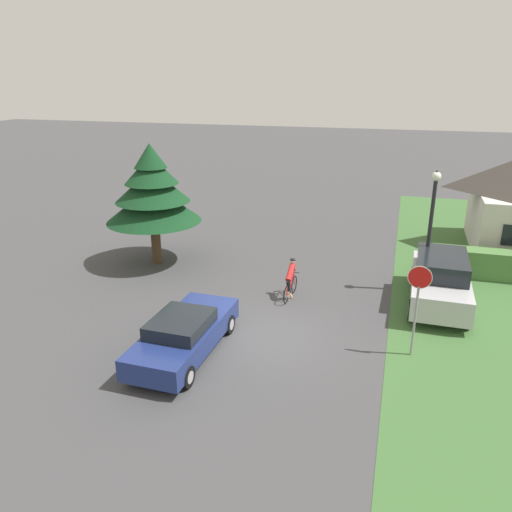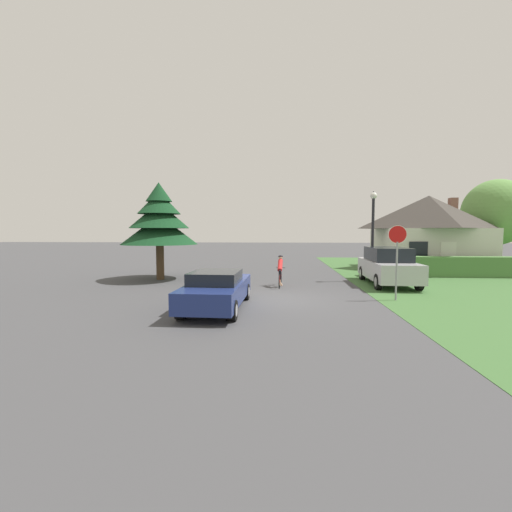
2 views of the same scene
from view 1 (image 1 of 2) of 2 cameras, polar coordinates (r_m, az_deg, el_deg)
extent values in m
plane|color=#424244|center=(16.27, 0.78, -9.12)|extent=(140.00, 140.00, 0.00)
cube|color=navy|center=(15.22, -8.13, -8.99)|extent=(1.86, 4.68, 0.64)
cube|color=black|center=(14.79, -8.62, -7.64)|extent=(1.59, 1.97, 0.40)
cylinder|color=black|center=(16.91, -8.16, -6.97)|extent=(0.26, 0.62, 0.62)
cylinder|color=#ADADB2|center=(16.91, -8.16, -6.97)|extent=(0.27, 0.36, 0.36)
cylinder|color=black|center=(16.35, -3.20, -7.78)|extent=(0.26, 0.62, 0.62)
cylinder|color=#ADADB2|center=(16.35, -3.20, -7.78)|extent=(0.27, 0.36, 0.36)
cylinder|color=black|center=(14.52, -13.65, -12.21)|extent=(0.26, 0.62, 0.62)
cylinder|color=#ADADB2|center=(14.52, -13.65, -12.21)|extent=(0.27, 0.36, 0.36)
cylinder|color=black|center=(13.85, -7.97, -13.49)|extent=(0.26, 0.62, 0.62)
cylinder|color=#ADADB2|center=(13.85, -7.97, -13.49)|extent=(0.27, 0.36, 0.36)
torus|color=black|center=(18.41, 3.49, -4.43)|extent=(0.08, 0.68, 0.68)
torus|color=black|center=(19.32, 4.38, -3.25)|extent=(0.08, 0.68, 0.68)
cylinder|color=#B21E1E|center=(18.57, 3.73, -3.67)|extent=(0.05, 0.18, 0.56)
cylinder|color=#B21E1E|center=(18.89, 4.07, -3.10)|extent=(0.08, 0.64, 0.67)
cylinder|color=#B21E1E|center=(18.72, 4.03, -2.41)|extent=(0.09, 0.77, 0.13)
cylinder|color=#B21E1E|center=(18.58, 3.64, -4.39)|extent=(0.06, 0.34, 0.15)
cylinder|color=#B21E1E|center=(18.41, 3.59, -3.70)|extent=(0.04, 0.21, 0.45)
cylinder|color=#B21E1E|center=(19.18, 4.37, -2.56)|extent=(0.04, 0.12, 0.54)
cylinder|color=black|center=(19.04, 4.35, -1.86)|extent=(0.44, 0.05, 0.02)
ellipsoid|color=black|center=(18.39, 3.69, -2.91)|extent=(0.09, 0.20, 0.05)
cylinder|color=black|center=(18.45, 3.69, -3.42)|extent=(0.13, 0.25, 0.46)
cylinder|color=black|center=(18.63, 3.79, -3.46)|extent=(0.13, 0.26, 0.62)
cylinder|color=tan|center=(18.66, 3.73, -4.37)|extent=(0.08, 0.08, 0.30)
cylinder|color=tan|center=(18.84, 3.98, -4.46)|extent=(0.17, 0.08, 0.21)
cylinder|color=red|center=(18.55, 3.96, -1.88)|extent=(0.26, 0.71, 0.59)
cylinder|color=red|center=(18.77, 4.19, -1.61)|extent=(0.09, 0.25, 0.36)
cylinder|color=red|center=(19.02, 4.38, -1.31)|extent=(0.09, 0.25, 0.36)
sphere|color=tan|center=(18.69, 4.23, -0.59)|extent=(0.19, 0.19, 0.19)
ellipsoid|color=black|center=(18.67, 4.24, -0.44)|extent=(0.22, 0.18, 0.12)
cube|color=#B7B7BC|center=(19.31, 20.24, -3.14)|extent=(2.06, 4.88, 0.87)
cube|color=black|center=(19.17, 20.49, -0.88)|extent=(1.78, 2.80, 0.66)
cylinder|color=black|center=(20.94, 17.60, -2.16)|extent=(0.24, 0.74, 0.73)
cylinder|color=#ADADB2|center=(20.94, 17.60, -2.16)|extent=(0.25, 0.43, 0.43)
cylinder|color=black|center=(21.05, 22.40, -2.65)|extent=(0.24, 0.74, 0.73)
cylinder|color=#ADADB2|center=(21.05, 22.40, -2.65)|extent=(0.25, 0.43, 0.43)
cylinder|color=black|center=(17.91, 17.40, -5.94)|extent=(0.24, 0.74, 0.73)
cylinder|color=#ADADB2|center=(17.91, 17.40, -5.94)|extent=(0.25, 0.43, 0.43)
cylinder|color=black|center=(18.04, 23.04, -6.48)|extent=(0.24, 0.74, 0.73)
cylinder|color=#ADADB2|center=(18.04, 23.04, -6.48)|extent=(0.25, 0.43, 0.43)
cylinder|color=gray|center=(15.44, 17.67, -7.14)|extent=(0.07, 0.07, 2.24)
cylinder|color=red|center=(14.88, 18.23, -2.34)|extent=(0.65, 0.07, 0.65)
cylinder|color=silver|center=(14.88, 18.23, -2.34)|extent=(0.68, 0.06, 0.68)
cylinder|color=black|center=(19.83, 19.15, 1.97)|extent=(0.14, 0.14, 4.33)
sphere|color=white|center=(19.29, 19.92, 8.55)|extent=(0.34, 0.34, 0.34)
cone|color=black|center=(19.26, 19.98, 9.04)|extent=(0.21, 0.21, 0.14)
cylinder|color=#4C3823|center=(22.56, -11.36, 1.59)|extent=(0.42, 0.42, 1.93)
cone|color=#143D1E|center=(22.09, -11.66, 5.94)|extent=(4.10, 4.10, 1.60)
cone|color=#143D1E|center=(21.92, -11.81, 7.93)|extent=(3.20, 3.20, 1.41)
cone|color=#143D1E|center=(21.79, -11.93, 9.68)|extent=(2.30, 2.30, 1.22)
cone|color=#143D1E|center=(21.70, -12.04, 11.17)|extent=(1.39, 1.39, 1.03)
camera|label=2|loc=(6.44, -44.67, -43.01)|focal=24.00mm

